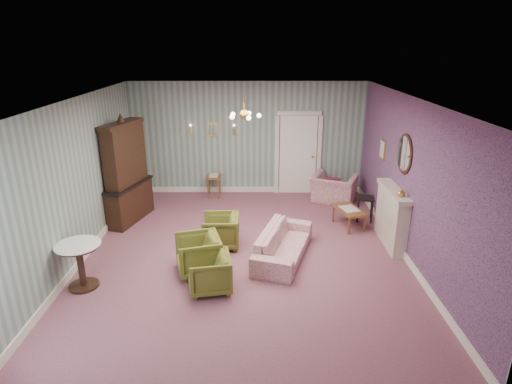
{
  "coord_description": "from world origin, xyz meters",
  "views": [
    {
      "loc": [
        0.18,
        -7.23,
        3.83
      ],
      "look_at": [
        0.2,
        0.4,
        1.1
      ],
      "focal_mm": 29.67,
      "sensor_mm": 36.0,
      "label": 1
    }
  ],
  "objects_px": {
    "olive_chair_a": "(209,271)",
    "sofa_chintz": "(284,239)",
    "side_table_black": "(365,209)",
    "coffee_table": "(349,218)",
    "olive_chair_b": "(198,253)",
    "dresser": "(125,170)",
    "olive_chair_c": "(221,229)",
    "fireplace": "(391,217)",
    "wingback_chair": "(334,184)",
    "pedestal_table": "(81,266)"
  },
  "relations": [
    {
      "from": "olive_chair_a",
      "to": "sofa_chintz",
      "type": "distance_m",
      "value": 1.68
    },
    {
      "from": "sofa_chintz",
      "to": "side_table_black",
      "type": "distance_m",
      "value": 2.6
    },
    {
      "from": "coffee_table",
      "to": "side_table_black",
      "type": "bearing_deg",
      "value": 39.02
    },
    {
      "from": "olive_chair_b",
      "to": "coffee_table",
      "type": "distance_m",
      "value": 3.57
    },
    {
      "from": "dresser",
      "to": "side_table_black",
      "type": "height_order",
      "value": "dresser"
    },
    {
      "from": "sofa_chintz",
      "to": "dresser",
      "type": "height_order",
      "value": "dresser"
    },
    {
      "from": "olive_chair_a",
      "to": "olive_chair_b",
      "type": "distance_m",
      "value": 0.62
    },
    {
      "from": "olive_chair_b",
      "to": "olive_chair_c",
      "type": "bearing_deg",
      "value": 147.04
    },
    {
      "from": "dresser",
      "to": "fireplace",
      "type": "bearing_deg",
      "value": 3.36
    },
    {
      "from": "wingback_chair",
      "to": "pedestal_table",
      "type": "distance_m",
      "value": 6.22
    },
    {
      "from": "wingback_chair",
      "to": "fireplace",
      "type": "relative_size",
      "value": 0.75
    },
    {
      "from": "dresser",
      "to": "side_table_black",
      "type": "bearing_deg",
      "value": 15.28
    },
    {
      "from": "olive_chair_c",
      "to": "fireplace",
      "type": "xyz_separation_m",
      "value": [
        3.36,
        0.09,
        0.22
      ]
    },
    {
      "from": "coffee_table",
      "to": "wingback_chair",
      "type": "bearing_deg",
      "value": 91.93
    },
    {
      "from": "coffee_table",
      "to": "pedestal_table",
      "type": "distance_m",
      "value": 5.42
    },
    {
      "from": "wingback_chair",
      "to": "fireplace",
      "type": "distance_m",
      "value": 2.48
    },
    {
      "from": "sofa_chintz",
      "to": "dresser",
      "type": "distance_m",
      "value": 3.88
    },
    {
      "from": "olive_chair_a",
      "to": "dresser",
      "type": "distance_m",
      "value": 3.65
    },
    {
      "from": "sofa_chintz",
      "to": "side_table_black",
      "type": "xyz_separation_m",
      "value": [
        1.94,
        1.72,
        -0.09
      ]
    },
    {
      "from": "fireplace",
      "to": "side_table_black",
      "type": "relative_size",
      "value": 2.52
    },
    {
      "from": "olive_chair_b",
      "to": "dresser",
      "type": "xyz_separation_m",
      "value": [
        -1.84,
        2.31,
        0.81
      ]
    },
    {
      "from": "olive_chair_c",
      "to": "side_table_black",
      "type": "xyz_separation_m",
      "value": [
        3.15,
        1.26,
        -0.08
      ]
    },
    {
      "from": "coffee_table",
      "to": "pedestal_table",
      "type": "xyz_separation_m",
      "value": [
        -4.86,
        -2.38,
        0.18
      ]
    },
    {
      "from": "olive_chair_a",
      "to": "coffee_table",
      "type": "distance_m",
      "value": 3.71
    },
    {
      "from": "olive_chair_c",
      "to": "sofa_chintz",
      "type": "distance_m",
      "value": 1.29
    },
    {
      "from": "dresser",
      "to": "side_table_black",
      "type": "relative_size",
      "value": 4.26
    },
    {
      "from": "dresser",
      "to": "coffee_table",
      "type": "relative_size",
      "value": 2.85
    },
    {
      "from": "olive_chair_c",
      "to": "side_table_black",
      "type": "distance_m",
      "value": 3.39
    },
    {
      "from": "wingback_chair",
      "to": "side_table_black",
      "type": "distance_m",
      "value": 1.32
    },
    {
      "from": "sofa_chintz",
      "to": "pedestal_table",
      "type": "relative_size",
      "value": 2.42
    },
    {
      "from": "dresser",
      "to": "fireplace",
      "type": "xyz_separation_m",
      "value": [
        5.51,
        -1.22,
        -0.6
      ]
    },
    {
      "from": "coffee_table",
      "to": "fireplace",
      "type": "bearing_deg",
      "value": -51.63
    },
    {
      "from": "olive_chair_a",
      "to": "wingback_chair",
      "type": "distance_m",
      "value": 4.86
    },
    {
      "from": "olive_chair_a",
      "to": "coffee_table",
      "type": "relative_size",
      "value": 0.82
    },
    {
      "from": "fireplace",
      "to": "pedestal_table",
      "type": "distance_m",
      "value": 5.73
    },
    {
      "from": "olive_chair_b",
      "to": "olive_chair_a",
      "type": "bearing_deg",
      "value": 8.23
    },
    {
      "from": "sofa_chintz",
      "to": "wingback_chair",
      "type": "bearing_deg",
      "value": -8.74
    },
    {
      "from": "fireplace",
      "to": "wingback_chair",
      "type": "bearing_deg",
      "value": 106.38
    },
    {
      "from": "olive_chair_c",
      "to": "dresser",
      "type": "relative_size",
      "value": 0.3
    },
    {
      "from": "olive_chair_a",
      "to": "wingback_chair",
      "type": "relative_size",
      "value": 0.65
    },
    {
      "from": "sofa_chintz",
      "to": "coffee_table",
      "type": "relative_size",
      "value": 2.29
    },
    {
      "from": "olive_chair_a",
      "to": "dresser",
      "type": "height_order",
      "value": "dresser"
    },
    {
      "from": "olive_chair_b",
      "to": "dresser",
      "type": "height_order",
      "value": "dresser"
    },
    {
      "from": "wingback_chair",
      "to": "coffee_table",
      "type": "distance_m",
      "value": 1.58
    },
    {
      "from": "dresser",
      "to": "olive_chair_b",
      "type": "bearing_deg",
      "value": -35.52
    },
    {
      "from": "olive_chair_c",
      "to": "wingback_chair",
      "type": "height_order",
      "value": "wingback_chair"
    },
    {
      "from": "olive_chair_b",
      "to": "olive_chair_c",
      "type": "relative_size",
      "value": 1.05
    },
    {
      "from": "olive_chair_c",
      "to": "pedestal_table",
      "type": "height_order",
      "value": "pedestal_table"
    },
    {
      "from": "olive_chair_b",
      "to": "wingback_chair",
      "type": "relative_size",
      "value": 0.71
    },
    {
      "from": "side_table_black",
      "to": "olive_chair_c",
      "type": "bearing_deg",
      "value": -158.17
    }
  ]
}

